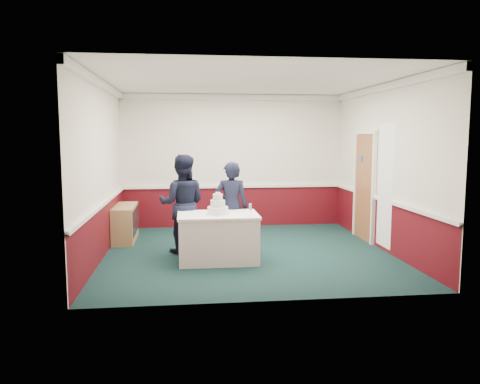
{
  "coord_description": "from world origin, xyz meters",
  "views": [
    {
      "loc": [
        -1.07,
        -8.09,
        2.06
      ],
      "look_at": [
        -0.14,
        -0.1,
        1.1
      ],
      "focal_mm": 35.0,
      "sensor_mm": 36.0,
      "label": 1
    }
  ],
  "objects": [
    {
      "name": "person_man",
      "position": [
        -1.14,
        0.16,
        0.87
      ],
      "size": [
        0.91,
        0.74,
        1.75
      ],
      "primitive_type": "imported",
      "rotation": [
        0.0,
        0.0,
        3.05
      ],
      "color": "black",
      "rests_on": "ground"
    },
    {
      "name": "wedding_cake",
      "position": [
        -0.56,
        -0.51,
        0.9
      ],
      "size": [
        0.35,
        0.35,
        0.36
      ],
      "color": "white",
      "rests_on": "cake_table"
    },
    {
      "name": "cake_knife",
      "position": [
        -0.59,
        -0.71,
        0.79
      ],
      "size": [
        0.02,
        0.22,
        0.0
      ],
      "primitive_type": "cube",
      "rotation": [
        0.0,
        0.0,
        -0.04
      ],
      "color": "silver",
      "rests_on": "cake_table"
    },
    {
      "name": "sideboard",
      "position": [
        -2.28,
        1.23,
        0.35
      ],
      "size": [
        0.41,
        1.2,
        0.7
      ],
      "color": "#A17A4E",
      "rests_on": "ground"
    },
    {
      "name": "ground",
      "position": [
        0.0,
        0.0,
        0.0
      ],
      "size": [
        5.0,
        5.0,
        0.0
      ],
      "primitive_type": "plane",
      "color": "#13302A",
      "rests_on": "ground"
    },
    {
      "name": "champagne_flute",
      "position": [
        -0.06,
        -0.79,
        0.93
      ],
      "size": [
        0.05,
        0.05,
        0.21
      ],
      "color": "silver",
      "rests_on": "cake_table"
    },
    {
      "name": "cake_table",
      "position": [
        -0.56,
        -0.51,
        0.4
      ],
      "size": [
        1.32,
        0.92,
        0.79
      ],
      "color": "white",
      "rests_on": "ground"
    },
    {
      "name": "person_woman",
      "position": [
        -0.28,
        0.03,
        0.81
      ],
      "size": [
        0.63,
        0.45,
        1.63
      ],
      "primitive_type": "imported",
      "rotation": [
        0.0,
        0.0,
        3.03
      ],
      "color": "black",
      "rests_on": "ground"
    },
    {
      "name": "room_shell",
      "position": [
        0.08,
        0.61,
        1.97
      ],
      "size": [
        5.0,
        5.0,
        3.0
      ],
      "color": "silver",
      "rests_on": "ground"
    }
  ]
}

